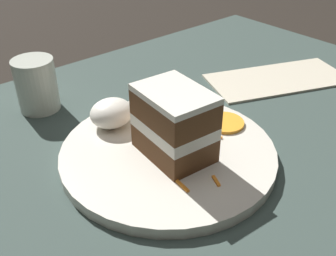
{
  "coord_description": "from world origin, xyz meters",
  "views": [
    {
      "loc": [
        -0.32,
        -0.31,
        0.38
      ],
      "look_at": [
        -0.03,
        0.04,
        0.09
      ],
      "focal_mm": 42.0,
      "sensor_mm": 36.0,
      "label": 1
    }
  ],
  "objects_px": {
    "cake_slice": "(174,123)",
    "drinking_glass": "(37,88)",
    "menu_card": "(278,79)",
    "orange_garnish": "(225,123)",
    "plate": "(168,153)",
    "cream_dollop": "(112,113)"
  },
  "relations": [
    {
      "from": "cake_slice",
      "to": "menu_card",
      "type": "relative_size",
      "value": 0.4
    },
    {
      "from": "drinking_glass",
      "to": "orange_garnish",
      "type": "bearing_deg",
      "value": -54.75
    },
    {
      "from": "cake_slice",
      "to": "drinking_glass",
      "type": "bearing_deg",
      "value": -69.01
    },
    {
      "from": "cake_slice",
      "to": "orange_garnish",
      "type": "xyz_separation_m",
      "value": [
        0.11,
        0.0,
        -0.05
      ]
    },
    {
      "from": "plate",
      "to": "orange_garnish",
      "type": "distance_m",
      "value": 0.11
    },
    {
      "from": "drinking_glass",
      "to": "menu_card",
      "type": "height_order",
      "value": "drinking_glass"
    },
    {
      "from": "cake_slice",
      "to": "plate",
      "type": "bearing_deg",
      "value": -87.65
    },
    {
      "from": "orange_garnish",
      "to": "menu_card",
      "type": "distance_m",
      "value": 0.23
    },
    {
      "from": "cake_slice",
      "to": "menu_card",
      "type": "bearing_deg",
      "value": -163.84
    },
    {
      "from": "cream_dollop",
      "to": "orange_garnish",
      "type": "distance_m",
      "value": 0.17
    },
    {
      "from": "orange_garnish",
      "to": "menu_card",
      "type": "relative_size",
      "value": 0.22
    },
    {
      "from": "drinking_glass",
      "to": "menu_card",
      "type": "relative_size",
      "value": 0.33
    },
    {
      "from": "plate",
      "to": "menu_card",
      "type": "bearing_deg",
      "value": 8.73
    },
    {
      "from": "cake_slice",
      "to": "cream_dollop",
      "type": "xyz_separation_m",
      "value": [
        -0.02,
        0.12,
        -0.03
      ]
    },
    {
      "from": "cream_dollop",
      "to": "menu_card",
      "type": "height_order",
      "value": "cream_dollop"
    },
    {
      "from": "drinking_glass",
      "to": "menu_card",
      "type": "bearing_deg",
      "value": -26.34
    },
    {
      "from": "cream_dollop",
      "to": "orange_garnish",
      "type": "xyz_separation_m",
      "value": [
        0.13,
        -0.11,
        -0.02
      ]
    },
    {
      "from": "cream_dollop",
      "to": "orange_garnish",
      "type": "relative_size",
      "value": 1.12
    },
    {
      "from": "cake_slice",
      "to": "drinking_glass",
      "type": "xyz_separation_m",
      "value": [
        -0.08,
        0.26,
        -0.03
      ]
    },
    {
      "from": "menu_card",
      "to": "plate",
      "type": "bearing_deg",
      "value": 121.32
    },
    {
      "from": "menu_card",
      "to": "orange_garnish",
      "type": "bearing_deg",
      "value": 127.68
    },
    {
      "from": "menu_card",
      "to": "drinking_glass",
      "type": "bearing_deg",
      "value": 86.25
    }
  ]
}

